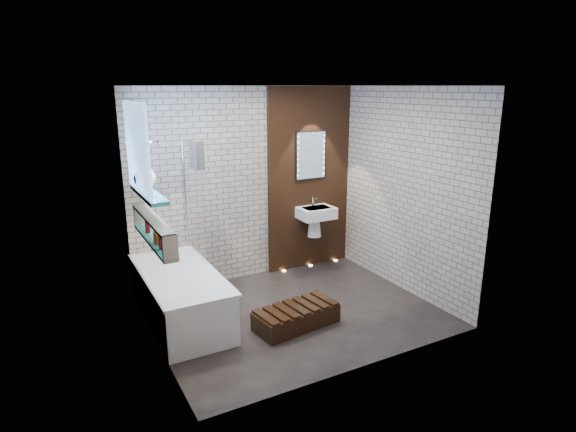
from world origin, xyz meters
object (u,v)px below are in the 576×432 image
bath_screen (194,200)px  washbasin (316,217)px  walnut_step (296,317)px  bathtub (181,296)px  led_mirror (311,155)px

bath_screen → washbasin: bearing=5.8°
walnut_step → bath_screen: bearing=121.6°
walnut_step → bathtub: bearing=145.4°
bath_screen → bathtub: bearing=-128.9°
bath_screen → walnut_step: (0.73, -1.19, -1.18)m
bathtub → led_mirror: led_mirror is taller
washbasin → walnut_step: bearing=-128.4°
bathtub → bath_screen: size_ratio=1.24×
bath_screen → walnut_step: bearing=-58.4°
bath_screen → washbasin: (1.82, 0.18, -0.49)m
washbasin → led_mirror: led_mirror is taller
washbasin → led_mirror: bearing=90.0°
bathtub → walnut_step: bearing=-34.6°
washbasin → bath_screen: bearing=-174.2°
bath_screen → washbasin: 1.89m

